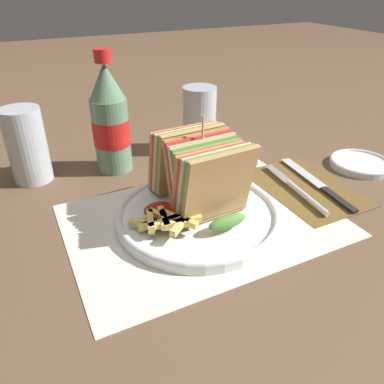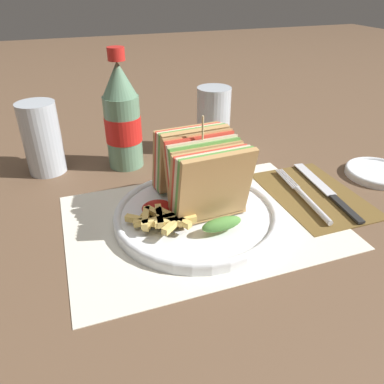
{
  "view_description": "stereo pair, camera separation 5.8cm",
  "coord_description": "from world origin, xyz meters",
  "px_view_note": "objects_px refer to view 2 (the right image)",
  "views": [
    {
      "loc": [
        -0.2,
        -0.44,
        0.33
      ],
      "look_at": [
        0.02,
        0.01,
        0.04
      ],
      "focal_mm": 35.0,
      "sensor_mm": 36.0,
      "label": 1
    },
    {
      "loc": [
        -0.15,
        -0.46,
        0.33
      ],
      "look_at": [
        0.02,
        0.01,
        0.04
      ],
      "focal_mm": 35.0,
      "sensor_mm": 36.0,
      "label": 2
    }
  ],
  "objects_px": {
    "side_saucer": "(377,172)",
    "glass_near": "(213,120)",
    "plate_main": "(196,215)",
    "club_sandwich": "(201,174)",
    "fork": "(307,199)",
    "glass_far": "(43,143)",
    "knife": "(327,190)",
    "coke_bottle_near": "(122,119)"
  },
  "relations": [
    {
      "from": "fork",
      "to": "coke_bottle_near",
      "type": "relative_size",
      "value": 0.81
    },
    {
      "from": "fork",
      "to": "side_saucer",
      "type": "bearing_deg",
      "value": 17.7
    },
    {
      "from": "coke_bottle_near",
      "to": "side_saucer",
      "type": "height_order",
      "value": "coke_bottle_near"
    },
    {
      "from": "knife",
      "to": "side_saucer",
      "type": "height_order",
      "value": "side_saucer"
    },
    {
      "from": "club_sandwich",
      "to": "side_saucer",
      "type": "bearing_deg",
      "value": 1.28
    },
    {
      "from": "glass_near",
      "to": "plate_main",
      "type": "bearing_deg",
      "value": -117.6
    },
    {
      "from": "side_saucer",
      "to": "glass_far",
      "type": "bearing_deg",
      "value": 158.57
    },
    {
      "from": "coke_bottle_near",
      "to": "side_saucer",
      "type": "xyz_separation_m",
      "value": [
        0.44,
        -0.21,
        -0.09
      ]
    },
    {
      "from": "club_sandwich",
      "to": "side_saucer",
      "type": "distance_m",
      "value": 0.37
    },
    {
      "from": "club_sandwich",
      "to": "knife",
      "type": "xyz_separation_m",
      "value": [
        0.23,
        -0.01,
        -0.07
      ]
    },
    {
      "from": "coke_bottle_near",
      "to": "glass_near",
      "type": "bearing_deg",
      "value": 2.98
    },
    {
      "from": "plate_main",
      "to": "glass_far",
      "type": "bearing_deg",
      "value": 129.92
    },
    {
      "from": "knife",
      "to": "side_saucer",
      "type": "xyz_separation_m",
      "value": [
        0.13,
        0.02,
        0.0
      ]
    },
    {
      "from": "knife",
      "to": "coke_bottle_near",
      "type": "relative_size",
      "value": 0.92
    },
    {
      "from": "fork",
      "to": "glass_far",
      "type": "relative_size",
      "value": 1.34
    },
    {
      "from": "glass_far",
      "to": "club_sandwich",
      "type": "bearing_deg",
      "value": -46.51
    },
    {
      "from": "plate_main",
      "to": "fork",
      "type": "distance_m",
      "value": 0.19
    },
    {
      "from": "plate_main",
      "to": "club_sandwich",
      "type": "height_order",
      "value": "club_sandwich"
    },
    {
      "from": "knife",
      "to": "glass_far",
      "type": "height_order",
      "value": "glass_far"
    },
    {
      "from": "club_sandwich",
      "to": "glass_near",
      "type": "distance_m",
      "value": 0.25
    },
    {
      "from": "fork",
      "to": "coke_bottle_near",
      "type": "distance_m",
      "value": 0.36
    },
    {
      "from": "glass_near",
      "to": "glass_far",
      "type": "distance_m",
      "value": 0.34
    },
    {
      "from": "side_saucer",
      "to": "glass_near",
      "type": "bearing_deg",
      "value": 138.89
    },
    {
      "from": "glass_far",
      "to": "coke_bottle_near",
      "type": "bearing_deg",
      "value": -9.01
    },
    {
      "from": "knife",
      "to": "glass_far",
      "type": "bearing_deg",
      "value": 156.89
    },
    {
      "from": "side_saucer",
      "to": "club_sandwich",
      "type": "bearing_deg",
      "value": -178.72
    },
    {
      "from": "fork",
      "to": "glass_far",
      "type": "height_order",
      "value": "glass_far"
    },
    {
      "from": "club_sandwich",
      "to": "glass_far",
      "type": "distance_m",
      "value": 0.33
    },
    {
      "from": "fork",
      "to": "side_saucer",
      "type": "distance_m",
      "value": 0.19
    },
    {
      "from": "plate_main",
      "to": "club_sandwich",
      "type": "distance_m",
      "value": 0.06
    },
    {
      "from": "knife",
      "to": "glass_far",
      "type": "distance_m",
      "value": 0.52
    },
    {
      "from": "club_sandwich",
      "to": "glass_far",
      "type": "bearing_deg",
      "value": 133.49
    },
    {
      "from": "plate_main",
      "to": "glass_far",
      "type": "relative_size",
      "value": 1.88
    },
    {
      "from": "fork",
      "to": "glass_near",
      "type": "xyz_separation_m",
      "value": [
        -0.07,
        0.25,
        0.06
      ]
    },
    {
      "from": "knife",
      "to": "glass_far",
      "type": "xyz_separation_m",
      "value": [
        -0.45,
        0.25,
        0.05
      ]
    },
    {
      "from": "club_sandwich",
      "to": "coke_bottle_near",
      "type": "bearing_deg",
      "value": 109.92
    },
    {
      "from": "knife",
      "to": "coke_bottle_near",
      "type": "distance_m",
      "value": 0.39
    },
    {
      "from": "glass_near",
      "to": "coke_bottle_near",
      "type": "bearing_deg",
      "value": -177.02
    },
    {
      "from": "plate_main",
      "to": "knife",
      "type": "bearing_deg",
      "value": 0.22
    },
    {
      "from": "club_sandwich",
      "to": "coke_bottle_near",
      "type": "relative_size",
      "value": 0.81
    },
    {
      "from": "club_sandwich",
      "to": "fork",
      "type": "relative_size",
      "value": 0.99
    },
    {
      "from": "club_sandwich",
      "to": "glass_near",
      "type": "xyz_separation_m",
      "value": [
        0.11,
        0.22,
        -0.0
      ]
    }
  ]
}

